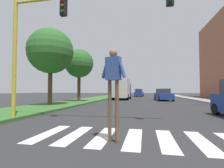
{
  "coord_description": "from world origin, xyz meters",
  "views": [
    {
      "loc": [
        0.32,
        1.65,
        1.37
      ],
      "look_at": [
        -2.59,
        16.29,
        1.97
      ],
      "focal_mm": 26.3,
      "sensor_mm": 36.0,
      "label": 1
    }
  ],
  "objects_px": {
    "tree_far": "(79,64)",
    "pedestrian_performer": "(113,80)",
    "sedan_distant": "(139,93)",
    "traffic_light_gantry": "(62,24)",
    "sedan_midblock": "(163,95)",
    "sedan_far_horizon": "(140,93)",
    "truck_box_delivery": "(122,89)",
    "tree_mid": "(51,51)"
  },
  "relations": [
    {
      "from": "traffic_light_gantry",
      "to": "truck_box_delivery",
      "type": "relative_size",
      "value": 1.34
    },
    {
      "from": "sedan_midblock",
      "to": "sedan_distant",
      "type": "bearing_deg",
      "value": 104.77
    },
    {
      "from": "pedestrian_performer",
      "to": "sedan_midblock",
      "type": "relative_size",
      "value": 0.53
    },
    {
      "from": "pedestrian_performer",
      "to": "sedan_far_horizon",
      "type": "distance_m",
      "value": 42.25
    },
    {
      "from": "tree_mid",
      "to": "sedan_distant",
      "type": "relative_size",
      "value": 1.54
    },
    {
      "from": "tree_mid",
      "to": "sedan_distant",
      "type": "bearing_deg",
      "value": 75.19
    },
    {
      "from": "tree_far",
      "to": "truck_box_delivery",
      "type": "relative_size",
      "value": 0.97
    },
    {
      "from": "tree_far",
      "to": "pedestrian_performer",
      "type": "distance_m",
      "value": 15.31
    },
    {
      "from": "sedan_far_horizon",
      "to": "truck_box_delivery",
      "type": "height_order",
      "value": "truck_box_delivery"
    },
    {
      "from": "pedestrian_performer",
      "to": "sedan_distant",
      "type": "xyz_separation_m",
      "value": [
        -0.42,
        34.01,
        -0.85
      ]
    },
    {
      "from": "truck_box_delivery",
      "to": "sedan_midblock",
      "type": "bearing_deg",
      "value": -14.24
    },
    {
      "from": "traffic_light_gantry",
      "to": "sedan_midblock",
      "type": "xyz_separation_m",
      "value": [
        6.15,
        17.29,
        -3.57
      ]
    },
    {
      "from": "sedan_distant",
      "to": "truck_box_delivery",
      "type": "height_order",
      "value": "truck_box_delivery"
    },
    {
      "from": "tree_mid",
      "to": "sedan_distant",
      "type": "height_order",
      "value": "tree_mid"
    },
    {
      "from": "traffic_light_gantry",
      "to": "pedestrian_performer",
      "type": "bearing_deg",
      "value": -39.59
    },
    {
      "from": "sedan_distant",
      "to": "tree_mid",
      "type": "bearing_deg",
      "value": -104.81
    },
    {
      "from": "pedestrian_performer",
      "to": "sedan_distant",
      "type": "distance_m",
      "value": 34.03
    },
    {
      "from": "truck_box_delivery",
      "to": "tree_mid",
      "type": "bearing_deg",
      "value": -109.79
    },
    {
      "from": "tree_mid",
      "to": "tree_far",
      "type": "height_order",
      "value": "tree_mid"
    },
    {
      "from": "sedan_distant",
      "to": "sedan_far_horizon",
      "type": "bearing_deg",
      "value": 90.84
    },
    {
      "from": "traffic_light_gantry",
      "to": "sedan_far_horizon",
      "type": "bearing_deg",
      "value": 86.82
    },
    {
      "from": "sedan_midblock",
      "to": "sedan_far_horizon",
      "type": "bearing_deg",
      "value": 99.83
    },
    {
      "from": "truck_box_delivery",
      "to": "sedan_far_horizon",
      "type": "bearing_deg",
      "value": 84.35
    },
    {
      "from": "sedan_far_horizon",
      "to": "truck_box_delivery",
      "type": "xyz_separation_m",
      "value": [
        -2.09,
        -21.14,
        0.86
      ]
    },
    {
      "from": "traffic_light_gantry",
      "to": "pedestrian_performer",
      "type": "distance_m",
      "value": 4.47
    },
    {
      "from": "sedan_distant",
      "to": "sedan_far_horizon",
      "type": "distance_m",
      "value": 8.22
    },
    {
      "from": "sedan_distant",
      "to": "truck_box_delivery",
      "type": "bearing_deg",
      "value": -99.72
    },
    {
      "from": "tree_mid",
      "to": "truck_box_delivery",
      "type": "distance_m",
      "value": 13.78
    },
    {
      "from": "tree_far",
      "to": "sedan_far_horizon",
      "type": "xyz_separation_m",
      "value": [
        6.09,
        28.73,
        -3.73
      ]
    },
    {
      "from": "traffic_light_gantry",
      "to": "sedan_far_horizon",
      "type": "height_order",
      "value": "traffic_light_gantry"
    },
    {
      "from": "tree_mid",
      "to": "truck_box_delivery",
      "type": "xyz_separation_m",
      "value": [
        4.54,
        12.62,
        -3.16
      ]
    },
    {
      "from": "truck_box_delivery",
      "to": "tree_far",
      "type": "bearing_deg",
      "value": -117.76
    },
    {
      "from": "tree_mid",
      "to": "traffic_light_gantry",
      "type": "xyz_separation_m",
      "value": [
        4.41,
        -6.2,
        -0.45
      ]
    },
    {
      "from": "tree_mid",
      "to": "sedan_midblock",
      "type": "distance_m",
      "value": 15.83
    },
    {
      "from": "tree_mid",
      "to": "traffic_light_gantry",
      "type": "relative_size",
      "value": 0.79
    },
    {
      "from": "tree_mid",
      "to": "tree_far",
      "type": "distance_m",
      "value": 5.07
    },
    {
      "from": "sedan_distant",
      "to": "traffic_light_gantry",
      "type": "bearing_deg",
      "value": -94.22
    },
    {
      "from": "tree_far",
      "to": "truck_box_delivery",
      "type": "height_order",
      "value": "tree_far"
    },
    {
      "from": "tree_far",
      "to": "sedan_distant",
      "type": "distance_m",
      "value": 21.74
    },
    {
      "from": "sedan_midblock",
      "to": "sedan_far_horizon",
      "type": "relative_size",
      "value": 1.07
    },
    {
      "from": "pedestrian_performer",
      "to": "sedan_distant",
      "type": "relative_size",
      "value": 0.58
    },
    {
      "from": "traffic_light_gantry",
      "to": "sedan_midblock",
      "type": "bearing_deg",
      "value": 70.42
    }
  ]
}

